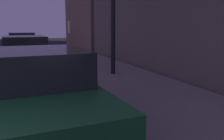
% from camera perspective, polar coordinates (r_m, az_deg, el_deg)
% --- Properties ---
extents(car_green, '(2.12, 4.30, 1.43)m').
position_cam_1_polar(car_green, '(4.34, -17.37, -5.05)').
color(car_green, '#19592D').
rests_on(car_green, ground).
extents(car_yellow_cab, '(2.20, 4.24, 1.43)m').
position_cam_1_polar(car_yellow_cab, '(10.90, -19.90, 3.80)').
color(car_yellow_cab, gold).
rests_on(car_yellow_cab, ground).
extents(car_white, '(2.15, 4.26, 1.43)m').
position_cam_1_polar(car_white, '(17.44, -20.53, 5.90)').
color(car_white, silver).
rests_on(car_white, ground).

